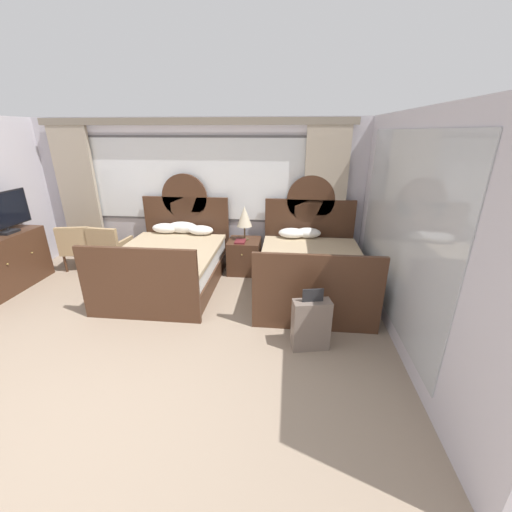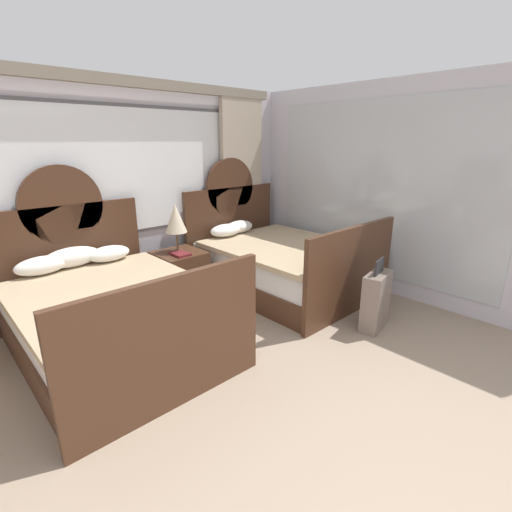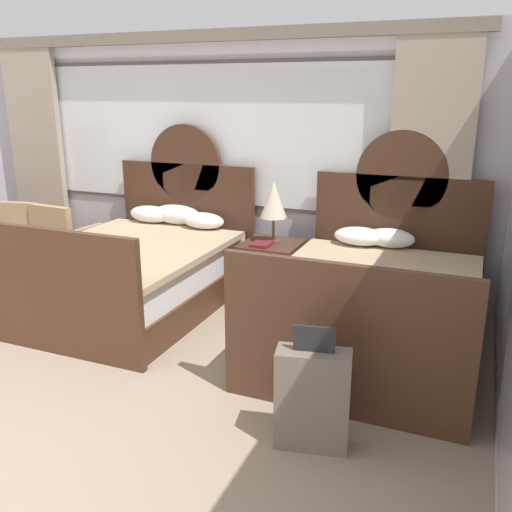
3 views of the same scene
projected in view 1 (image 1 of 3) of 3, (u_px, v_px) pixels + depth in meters
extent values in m
plane|color=gray|center=(90.00, 422.00, 2.91)|extent=(24.00, 24.00, 0.00)
cube|color=silver|center=(199.00, 193.00, 6.13)|extent=(6.16, 0.07, 2.70)
cube|color=#575459|center=(197.00, 180.00, 6.00)|extent=(4.35, 0.02, 1.56)
cube|color=white|center=(197.00, 180.00, 5.99)|extent=(4.27, 0.02, 1.48)
cube|color=tan|center=(79.00, 195.00, 6.25)|extent=(0.75, 0.08, 2.60)
cube|color=tan|center=(324.00, 200.00, 5.80)|extent=(0.75, 0.08, 2.60)
cube|color=gray|center=(192.00, 121.00, 5.54)|extent=(5.67, 0.10, 0.12)
cube|color=silver|center=(410.00, 235.00, 3.68)|extent=(0.07, 4.57, 2.70)
cube|color=#B2B7BC|center=(398.00, 227.00, 3.96)|extent=(0.01, 3.20, 2.27)
cube|color=#472B1C|center=(170.00, 277.00, 5.44)|extent=(1.57, 2.12, 0.30)
cube|color=white|center=(169.00, 261.00, 5.33)|extent=(1.51, 2.02, 0.29)
cube|color=tan|center=(166.00, 252.00, 5.20)|extent=(1.61, 1.92, 0.06)
cube|color=#472B1C|center=(187.00, 230.00, 6.27)|extent=(1.65, 0.06, 1.30)
cylinder|color=#472B1C|center=(185.00, 197.00, 6.03)|extent=(0.86, 0.06, 0.86)
cube|color=#472B1C|center=(139.00, 285.00, 4.29)|extent=(1.65, 0.06, 1.06)
ellipsoid|color=white|center=(165.00, 228.00, 6.05)|extent=(0.51, 0.25, 0.19)
ellipsoid|color=white|center=(182.00, 227.00, 6.06)|extent=(0.59, 0.25, 0.22)
ellipsoid|color=white|center=(201.00, 230.00, 5.96)|extent=(0.47, 0.26, 0.17)
cube|color=#472B1C|center=(310.00, 283.00, 5.22)|extent=(1.57, 2.12, 0.30)
cube|color=white|center=(311.00, 266.00, 5.11)|extent=(1.51, 2.02, 0.29)
cube|color=tan|center=(312.00, 258.00, 4.97)|extent=(1.61, 1.92, 0.06)
cube|color=#472B1C|center=(309.00, 234.00, 6.04)|extent=(1.65, 0.06, 1.30)
cylinder|color=#472B1C|center=(311.00, 199.00, 5.81)|extent=(0.86, 0.06, 0.86)
cube|color=#472B1C|center=(316.00, 294.00, 4.07)|extent=(1.65, 0.06, 1.06)
ellipsoid|color=white|center=(292.00, 233.00, 5.79)|extent=(0.49, 0.31, 0.17)
ellipsoid|color=white|center=(308.00, 233.00, 5.79)|extent=(0.46, 0.27, 0.18)
cube|color=#472B1C|center=(244.00, 256.00, 5.92)|extent=(0.57, 0.57, 0.61)
sphere|color=tan|center=(242.00, 255.00, 5.60)|extent=(0.02, 0.02, 0.02)
cylinder|color=brown|center=(245.00, 239.00, 5.84)|extent=(0.14, 0.14, 0.02)
cylinder|color=brown|center=(245.00, 232.00, 5.79)|extent=(0.03, 0.03, 0.23)
cone|color=beige|center=(244.00, 216.00, 5.68)|extent=(0.27, 0.27, 0.36)
cube|color=maroon|center=(240.00, 241.00, 5.70)|extent=(0.18, 0.26, 0.03)
sphere|color=tan|center=(32.00, 253.00, 5.40)|extent=(0.03, 0.03, 0.03)
sphere|color=tan|center=(8.00, 264.00, 4.94)|extent=(0.03, 0.03, 0.03)
cube|color=black|center=(8.00, 232.00, 5.21)|extent=(0.20, 0.28, 0.04)
cylinder|color=black|center=(8.00, 229.00, 5.19)|extent=(0.04, 0.04, 0.05)
cube|color=black|center=(2.00, 211.00, 5.08)|extent=(0.04, 1.01, 0.56)
cube|color=black|center=(3.00, 211.00, 5.08)|extent=(0.01, 0.97, 0.52)
cube|color=tan|center=(113.00, 249.00, 6.06)|extent=(0.63, 0.63, 0.10)
cube|color=tan|center=(102.00, 240.00, 5.74)|extent=(0.58, 0.13, 0.44)
cube|color=tan|center=(124.00, 244.00, 5.97)|extent=(0.10, 0.52, 0.16)
cube|color=tan|center=(99.00, 242.00, 6.06)|extent=(0.10, 0.52, 0.16)
cylinder|color=#472B1C|center=(133.00, 256.00, 6.32)|extent=(0.04, 0.04, 0.32)
cylinder|color=#472B1C|center=(111.00, 254.00, 6.40)|extent=(0.04, 0.04, 0.32)
cylinder|color=#472B1C|center=(119.00, 265.00, 5.88)|extent=(0.04, 0.04, 0.32)
cylinder|color=#472B1C|center=(96.00, 264.00, 5.96)|extent=(0.04, 0.04, 0.32)
cube|color=tan|center=(82.00, 248.00, 6.12)|extent=(0.69, 0.69, 0.10)
cube|color=tan|center=(74.00, 239.00, 5.79)|extent=(0.58, 0.20, 0.44)
cube|color=tan|center=(95.00, 241.00, 6.10)|extent=(0.17, 0.52, 0.16)
cube|color=tan|center=(66.00, 242.00, 6.05)|extent=(0.17, 0.52, 0.16)
cylinder|color=#472B1C|center=(101.00, 254.00, 6.45)|extent=(0.04, 0.04, 0.32)
cylinder|color=#472B1C|center=(76.00, 254.00, 6.40)|extent=(0.04, 0.04, 0.32)
cylinder|color=#472B1C|center=(92.00, 263.00, 6.00)|extent=(0.04, 0.04, 0.32)
cylinder|color=#472B1C|center=(66.00, 264.00, 5.95)|extent=(0.04, 0.04, 0.32)
cube|color=#75665B|center=(311.00, 325.00, 3.80)|extent=(0.47, 0.28, 0.63)
cube|color=#232326|center=(313.00, 295.00, 3.66)|extent=(0.24, 0.07, 0.16)
cylinder|color=black|center=(295.00, 346.00, 3.89)|extent=(0.05, 0.03, 0.05)
cylinder|color=black|center=(323.00, 344.00, 3.92)|extent=(0.05, 0.03, 0.05)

